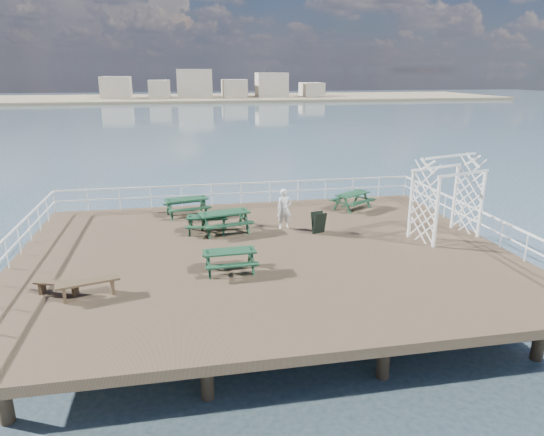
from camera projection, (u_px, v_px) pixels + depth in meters
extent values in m
cube|color=brown|center=(264.00, 255.00, 18.15)|extent=(18.00, 14.00, 0.30)
plane|color=#38535F|center=(206.00, 146.00, 56.28)|extent=(300.00, 300.00, 0.00)
cube|color=tan|center=(237.00, 98.00, 148.09)|extent=(160.00, 40.00, 0.80)
cube|color=beige|center=(116.00, 87.00, 138.07)|extent=(8.00, 8.00, 6.00)
cube|color=beige|center=(160.00, 89.00, 140.35)|extent=(6.00, 8.00, 5.00)
cube|color=beige|center=(194.00, 83.00, 141.68)|extent=(10.00, 8.00, 8.00)
cube|color=beige|center=(235.00, 88.00, 144.25)|extent=(7.00, 8.00, 5.00)
cube|color=beige|center=(271.00, 85.00, 145.91)|extent=(9.00, 8.00, 7.00)
cube|color=beige|center=(313.00, 89.00, 148.65)|extent=(6.00, 8.00, 4.00)
cylinder|color=brown|center=(4.00, 400.00, 12.00)|extent=(0.36, 0.36, 2.10)
cylinder|color=brown|center=(539.00, 340.00, 14.66)|extent=(0.36, 0.36, 2.10)
cylinder|color=brown|center=(84.00, 247.00, 22.34)|extent=(0.36, 0.36, 2.10)
cylinder|color=brown|center=(389.00, 229.00, 25.00)|extent=(0.36, 0.36, 2.10)
cube|color=white|center=(241.00, 183.00, 24.23)|extent=(17.70, 0.07, 0.07)
cube|color=white|center=(241.00, 193.00, 24.38)|extent=(17.70, 0.05, 0.05)
cylinder|color=white|center=(55.00, 202.00, 22.81)|extent=(0.05, 0.05, 1.10)
cube|color=white|center=(4.00, 239.00, 16.23)|extent=(0.07, 13.70, 0.07)
cube|color=white|center=(7.00, 253.00, 16.37)|extent=(0.05, 13.70, 0.05)
cube|color=white|center=(482.00, 212.00, 19.37)|extent=(0.07, 13.70, 0.07)
cube|color=white|center=(480.00, 224.00, 19.51)|extent=(0.05, 13.70, 0.05)
cube|color=#163D23|center=(186.00, 199.00, 22.31)|extent=(2.03, 1.14, 0.06)
cube|color=#163D23|center=(183.00, 202.00, 22.96)|extent=(1.93, 0.68, 0.05)
cube|color=#163D23|center=(190.00, 209.00, 21.84)|extent=(1.93, 0.68, 0.05)
cube|color=#163D23|center=(169.00, 208.00, 22.10)|extent=(0.42, 1.53, 0.06)
cube|color=#163D23|center=(203.00, 204.00, 22.70)|extent=(0.42, 1.53, 0.06)
cube|color=#163D23|center=(168.00, 207.00, 22.40)|extent=(0.20, 0.56, 0.93)
cube|color=#163D23|center=(171.00, 211.00, 21.84)|extent=(0.20, 0.56, 0.93)
cube|color=#163D23|center=(202.00, 204.00, 23.00)|extent=(0.20, 0.56, 0.93)
cube|color=#163D23|center=(205.00, 207.00, 22.44)|extent=(0.20, 0.56, 0.93)
cube|color=#163D23|center=(187.00, 210.00, 22.46)|extent=(1.68, 0.45, 0.06)
cube|color=#163D23|center=(225.00, 213.00, 20.02)|extent=(2.14, 1.20, 0.07)
cube|color=#163D23|center=(220.00, 216.00, 20.71)|extent=(2.03, 0.71, 0.06)
cube|color=#163D23|center=(230.00, 225.00, 19.53)|extent=(2.03, 0.71, 0.06)
cube|color=#163D23|center=(205.00, 223.00, 19.81)|extent=(0.44, 1.61, 0.07)
cube|color=#163D23|center=(244.00, 219.00, 20.44)|extent=(0.44, 1.61, 0.07)
cube|color=#163D23|center=(203.00, 222.00, 20.12)|extent=(0.21, 0.58, 0.98)
cube|color=#163D23|center=(208.00, 227.00, 19.53)|extent=(0.21, 0.58, 0.98)
cube|color=#163D23|center=(241.00, 218.00, 20.75)|extent=(0.21, 0.58, 0.98)
cube|color=#163D23|center=(247.00, 222.00, 20.16)|extent=(0.21, 0.58, 0.98)
cube|color=#163D23|center=(225.00, 225.00, 20.18)|extent=(1.77, 0.48, 0.07)
cube|color=#163D23|center=(353.00, 194.00, 23.44)|extent=(1.91, 1.55, 0.06)
cube|color=#163D23|center=(343.00, 197.00, 23.95)|extent=(1.67, 1.17, 0.05)
cube|color=#163D23|center=(362.00, 202.00, 23.10)|extent=(1.67, 1.17, 0.05)
cube|color=#163D23|center=(342.00, 203.00, 23.05)|extent=(0.84, 1.28, 0.06)
cube|color=#163D23|center=(362.00, 197.00, 24.02)|extent=(0.84, 1.28, 0.06)
cube|color=#163D23|center=(337.00, 203.00, 23.27)|extent=(0.34, 0.48, 0.88)
cube|color=#163D23|center=(347.00, 205.00, 22.85)|extent=(0.34, 0.48, 0.88)
cube|color=#163D23|center=(357.00, 197.00, 24.25)|extent=(0.34, 0.48, 0.88)
cube|color=#163D23|center=(367.00, 200.00, 23.82)|extent=(0.34, 0.48, 0.88)
cube|color=#163D23|center=(352.00, 204.00, 23.59)|extent=(1.41, 0.92, 0.06)
cube|color=#163D23|center=(207.00, 217.00, 19.98)|extent=(1.73, 0.88, 0.06)
cube|color=#163D23|center=(208.00, 219.00, 20.59)|extent=(1.67, 0.47, 0.05)
cube|color=#163D23|center=(206.00, 227.00, 19.54)|extent=(1.67, 0.47, 0.05)
cube|color=#163D23|center=(191.00, 224.00, 20.04)|extent=(0.27, 1.33, 0.06)
cube|color=#163D23|center=(224.00, 223.00, 20.09)|extent=(0.27, 1.33, 0.06)
cube|color=#163D23|center=(191.00, 223.00, 20.32)|extent=(0.14, 0.48, 0.81)
cube|color=#163D23|center=(190.00, 227.00, 19.79)|extent=(0.14, 0.48, 0.81)
cube|color=#163D23|center=(224.00, 222.00, 20.37)|extent=(0.14, 0.48, 0.81)
cube|color=#163D23|center=(224.00, 226.00, 19.84)|extent=(0.14, 0.48, 0.81)
cube|color=#163D23|center=(207.00, 227.00, 20.12)|extent=(1.47, 0.29, 0.06)
cube|color=#163D23|center=(229.00, 251.00, 16.09)|extent=(1.76, 0.74, 0.06)
cube|color=#163D23|center=(227.00, 253.00, 16.71)|extent=(1.74, 0.31, 0.05)
cube|color=#163D23|center=(232.00, 266.00, 15.64)|extent=(1.74, 0.31, 0.05)
cube|color=#163D23|center=(208.00, 262.00, 16.03)|extent=(0.13, 1.40, 0.06)
cube|color=#163D23|center=(251.00, 258.00, 16.34)|extent=(0.13, 1.40, 0.06)
cube|color=#163D23|center=(207.00, 260.00, 16.31)|extent=(0.10, 0.50, 0.84)
cube|color=#163D23|center=(209.00, 266.00, 15.77)|extent=(0.10, 0.50, 0.84)
cube|color=#163D23|center=(249.00, 256.00, 16.62)|extent=(0.10, 0.50, 0.84)
cube|color=#163D23|center=(253.00, 262.00, 16.08)|extent=(0.10, 0.50, 0.84)
cube|color=#163D23|center=(230.00, 264.00, 16.23)|extent=(1.54, 0.14, 0.06)
cube|color=brown|center=(58.00, 283.00, 14.51)|extent=(1.45, 0.76, 0.05)
cube|color=brown|center=(42.00, 288.00, 14.64)|extent=(0.16, 0.31, 0.35)
cube|color=brown|center=(75.00, 290.00, 14.51)|extent=(0.16, 0.31, 0.35)
cube|color=brown|center=(88.00, 282.00, 14.32)|extent=(1.85, 0.88, 0.07)
cube|color=brown|center=(64.00, 294.00, 14.11)|extent=(0.19, 0.39, 0.45)
cube|color=brown|center=(112.00, 286.00, 14.67)|extent=(0.19, 0.39, 0.45)
cube|color=white|center=(437.00, 213.00, 18.17)|extent=(0.13, 0.13, 2.69)
cube|color=white|center=(411.00, 205.00, 19.30)|extent=(0.13, 0.13, 2.69)
cube|color=white|center=(481.00, 205.00, 19.28)|extent=(0.13, 0.13, 2.69)
cube|color=white|center=(455.00, 197.00, 20.41)|extent=(0.13, 0.13, 2.69)
cube|color=white|center=(464.00, 174.00, 18.32)|extent=(2.59, 0.90, 0.09)
cube|color=white|center=(437.00, 168.00, 19.45)|extent=(2.59, 0.90, 0.09)
cube|color=white|center=(451.00, 156.00, 18.72)|extent=(2.59, 0.89, 0.08)
cube|color=black|center=(320.00, 224.00, 19.90)|extent=(0.59, 0.35, 0.91)
cube|color=black|center=(317.00, 222.00, 20.06)|extent=(0.59, 0.35, 0.91)
imported|color=white|center=(284.00, 209.00, 20.50)|extent=(0.64, 0.43, 1.72)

